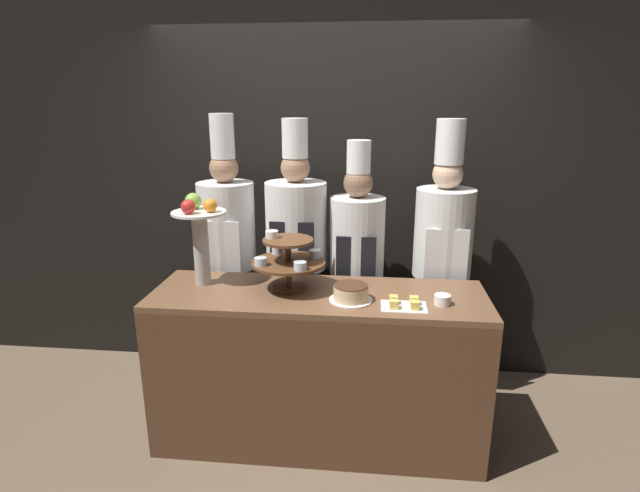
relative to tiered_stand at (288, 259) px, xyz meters
The scene contains 12 objects.
ground_plane 1.20m from the tiered_stand, 62.84° to the right, with size 14.00×14.00×0.00m, color brown.
wall_back 0.95m from the tiered_stand, 78.63° to the left, with size 10.00×0.06×2.80m.
buffet_counter 0.68m from the tiered_stand, 13.64° to the right, with size 1.91×0.61×0.95m.
tiered_stand is the anchor object (origin of this frame).
fruit_pedestal 0.55m from the tiered_stand, behind, with size 0.31×0.31×0.54m.
cake_round 0.42m from the tiered_stand, 20.58° to the right, with size 0.24×0.24×0.09m.
cup_white 0.89m from the tiered_stand, ahead, with size 0.09×0.09×0.05m.
cake_square_tray 0.70m from the tiered_stand, 17.17° to the right, with size 0.24×0.16×0.05m.
chef_left 0.72m from the tiered_stand, 134.63° to the left, with size 0.38×0.38×1.93m.
chef_center_left 0.52m from the tiered_stand, 93.10° to the left, with size 0.40×0.40×1.90m.
chef_center_right 0.66m from the tiered_stand, 53.25° to the left, with size 0.36×0.36×1.76m.
chef_right 1.07m from the tiered_stand, 28.42° to the left, with size 0.38×0.38×1.90m.
Camera 1 is at (0.28, -2.33, 2.00)m, focal length 28.00 mm.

